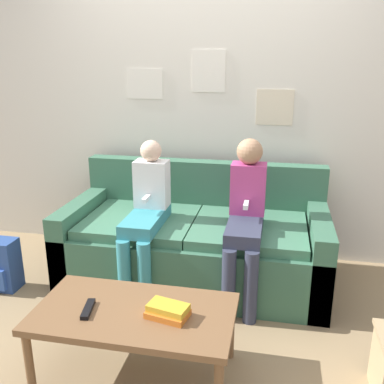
% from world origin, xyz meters
% --- Properties ---
extents(ground_plane, '(10.00, 10.00, 0.00)m').
position_xyz_m(ground_plane, '(0.00, 0.00, 0.00)').
color(ground_plane, '#937A56').
extents(wall_back, '(8.00, 0.06, 2.60)m').
position_xyz_m(wall_back, '(0.00, 1.12, 1.30)').
color(wall_back, silver).
rests_on(wall_back, ground_plane).
extents(couch, '(1.92, 0.91, 0.84)m').
position_xyz_m(couch, '(0.00, 0.57, 0.28)').
color(couch, '#38664C').
rests_on(couch, ground_plane).
extents(coffee_table, '(1.03, 0.56, 0.39)m').
position_xyz_m(coffee_table, '(-0.10, -0.55, 0.35)').
color(coffee_table, brown).
rests_on(coffee_table, ground_plane).
extents(person_left, '(0.24, 0.61, 1.07)m').
position_xyz_m(person_left, '(-0.31, 0.35, 0.60)').
color(person_left, teal).
rests_on(person_left, ground_plane).
extents(person_right, '(0.24, 0.61, 1.11)m').
position_xyz_m(person_right, '(0.39, 0.36, 0.63)').
color(person_right, '#33384C').
rests_on(person_right, ground_plane).
extents(tv_remote, '(0.07, 0.17, 0.02)m').
position_xyz_m(tv_remote, '(-0.33, -0.60, 0.40)').
color(tv_remote, black).
rests_on(tv_remote, coffee_table).
extents(book_stack, '(0.23, 0.17, 0.07)m').
position_xyz_m(book_stack, '(0.08, -0.57, 0.42)').
color(book_stack, orange).
rests_on(book_stack, coffee_table).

